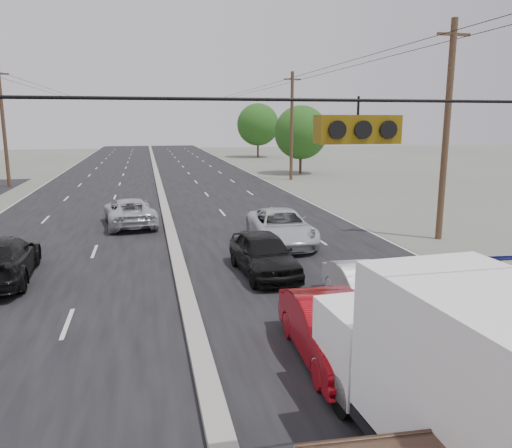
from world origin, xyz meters
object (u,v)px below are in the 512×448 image
(oncoming_far, at_px, (130,212))
(queue_car_a, at_px, (264,254))
(utility_pole_right_c, at_px, (292,126))
(red_sedan, at_px, (331,331))
(tree_right_far, at_px, (258,125))
(queue_car_c, at_px, (281,227))
(utility_pole_right_b, at_px, (446,131))
(box_truck, at_px, (473,388))
(tree_right_mid, at_px, (301,132))
(queue_car_b, at_px, (361,287))
(utility_pole_left_c, at_px, (4,126))

(oncoming_far, bearing_deg, queue_car_a, 109.39)
(utility_pole_right_c, bearing_deg, red_sedan, -104.95)
(tree_right_far, xyz_separation_m, oncoming_far, (-18.03, -48.65, -4.22))
(utility_pole_right_c, distance_m, queue_car_c, 25.88)
(utility_pole_right_b, distance_m, box_truck, 17.80)
(tree_right_mid, distance_m, red_sedan, 42.46)
(queue_car_a, xyz_separation_m, queue_car_b, (2.14, -3.76, -0.15))
(utility_pole_left_c, relative_size, tree_right_mid, 1.40)
(utility_pole_right_b, distance_m, queue_car_b, 11.41)
(box_truck, bearing_deg, queue_car_c, 82.06)
(tree_right_far, bearing_deg, utility_pole_right_c, -96.65)
(tree_right_mid, bearing_deg, utility_pole_right_c, -116.57)
(queue_car_b, bearing_deg, box_truck, -100.57)
(red_sedan, height_order, queue_car_a, queue_car_a)
(tree_right_far, xyz_separation_m, queue_car_a, (-13.00, -58.71, -4.18))
(queue_car_a, bearing_deg, tree_right_mid, 66.76)
(box_truck, xyz_separation_m, queue_car_c, (1.34, 15.63, -0.90))
(queue_car_b, bearing_deg, tree_right_mid, 76.99)
(utility_pole_left_c, height_order, tree_right_mid, utility_pole_left_c)
(utility_pole_left_c, distance_m, red_sedan, 39.04)
(tree_right_far, distance_m, queue_car_a, 60.28)
(red_sedan, bearing_deg, utility_pole_right_b, 49.99)
(red_sedan, relative_size, oncoming_far, 0.84)
(box_truck, bearing_deg, utility_pole_right_c, 74.30)
(box_truck, bearing_deg, red_sedan, 93.54)
(tree_right_far, relative_size, box_truck, 1.25)
(utility_pole_right_b, distance_m, queue_car_a, 11.08)
(tree_right_far, distance_m, oncoming_far, 52.05)
(box_truck, distance_m, queue_car_c, 15.72)
(queue_car_b, bearing_deg, queue_car_c, 93.77)
(oncoming_far, bearing_deg, queue_car_c, 133.21)
(queue_car_a, bearing_deg, utility_pole_right_b, 17.68)
(utility_pole_right_b, distance_m, queue_car_c, 8.82)
(utility_pole_right_c, relative_size, red_sedan, 2.25)
(tree_right_mid, bearing_deg, queue_car_a, -109.60)
(tree_right_mid, xyz_separation_m, queue_car_a, (-12.00, -33.71, -3.56))
(red_sedan, xyz_separation_m, queue_car_c, (1.85, 11.22, 0.04))
(box_truck, distance_m, red_sedan, 4.54)
(utility_pole_right_b, height_order, tree_right_far, utility_pole_right_b)
(utility_pole_right_b, distance_m, oncoming_far, 16.45)
(utility_pole_right_b, relative_size, queue_car_b, 2.66)
(tree_right_mid, bearing_deg, red_sedan, -106.48)
(red_sedan, xyz_separation_m, queue_car_b, (2.14, 3.10, -0.11))
(tree_right_mid, distance_m, queue_car_c, 31.25)
(oncoming_far, bearing_deg, tree_right_far, -117.51)
(tree_right_far, distance_m, queue_car_b, 63.56)
(queue_car_a, bearing_deg, tree_right_far, 73.87)
(utility_pole_left_c, height_order, tree_right_far, utility_pole_left_c)
(tree_right_far, xyz_separation_m, queue_car_c, (-11.15, -54.34, -4.18))
(utility_pole_left_c, height_order, red_sedan, utility_pole_left_c)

